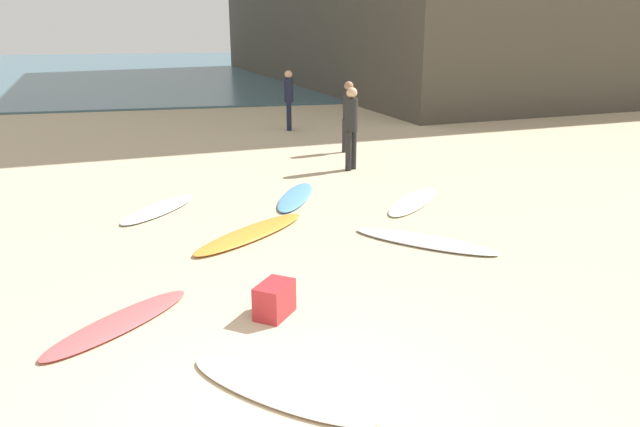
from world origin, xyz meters
name	(u,v)px	position (x,y,z in m)	size (l,w,h in m)	color
ground_plane	(296,414)	(0.00, 0.00, 0.00)	(120.00, 120.00, 0.00)	#C6B28E
ocean_water	(186,68)	(0.00, 39.66, 0.04)	(120.00, 40.00, 0.08)	#426675
surfboard_0	(413,201)	(3.38, 5.84, 0.03)	(0.56, 2.11, 0.06)	white
surfboard_1	(281,388)	(-0.07, 0.37, 0.03)	(0.57, 2.03, 0.06)	#F4DFCD
surfboard_2	(119,323)	(-1.63, 2.07, 0.03)	(0.49, 2.01, 0.06)	#E15355
surfboard_3	(296,197)	(1.29, 6.63, 0.04)	(0.52, 2.06, 0.08)	#5596DB
surfboard_4	(251,233)	(0.19, 4.71, 0.04)	(0.55, 2.45, 0.09)	orange
surfboard_5	(424,241)	(2.76, 3.77, 0.03)	(0.57, 2.31, 0.07)	silver
surfboard_6	(159,209)	(-1.27, 6.41, 0.03)	(0.56, 1.96, 0.07)	silver
beachgoer_near	(348,113)	(3.45, 10.60, 1.02)	(0.35, 0.35, 1.81)	black
beachgoer_mid	(351,124)	(2.98, 8.67, 1.06)	(0.39, 0.39, 1.87)	black
beachgoer_far	(289,97)	(2.55, 14.15, 1.02)	(0.34, 0.34, 1.82)	#191E33
beach_cooler	(274,300)	(0.12, 1.90, 0.20)	(0.49, 0.32, 0.40)	#B2282D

